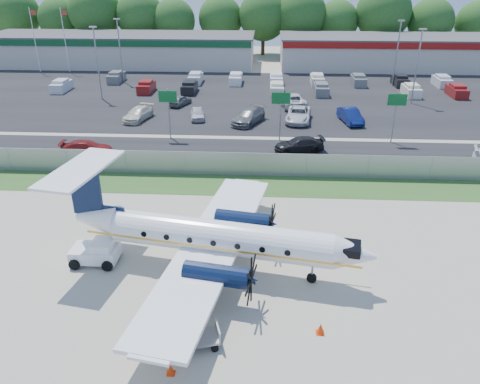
{
  "coord_description": "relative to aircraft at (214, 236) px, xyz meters",
  "views": [
    {
      "loc": [
        1.56,
        -21.62,
        15.6
      ],
      "look_at": [
        0.0,
        6.0,
        2.3
      ],
      "focal_mm": 35.0,
      "sensor_mm": 36.0,
      "label": 1
    }
  ],
  "objects": [
    {
      "name": "ground",
      "position": [
        1.15,
        -0.57,
        -2.13
      ],
      "size": [
        170.0,
        170.0,
        0.0
      ],
      "primitive_type": "plane",
      "color": "#AFA894",
      "rests_on": "ground"
    },
    {
      "name": "grass_verge",
      "position": [
        1.15,
        11.43,
        -2.12
      ],
      "size": [
        170.0,
        4.0,
        0.02
      ],
      "primitive_type": "cube",
      "color": "#2D561E",
      "rests_on": "ground"
    },
    {
      "name": "access_road",
      "position": [
        1.15,
        18.43,
        -2.12
      ],
      "size": [
        170.0,
        8.0,
        0.02
      ],
      "primitive_type": "cube",
      "color": "black",
      "rests_on": "ground"
    },
    {
      "name": "parking_lot",
      "position": [
        1.15,
        39.43,
        -2.12
      ],
      "size": [
        170.0,
        32.0,
        0.02
      ],
      "primitive_type": "cube",
      "color": "black",
      "rests_on": "ground"
    },
    {
      "name": "perimeter_fence",
      "position": [
        1.15,
        13.43,
        -1.13
      ],
      "size": [
        120.0,
        0.06,
        1.99
      ],
      "color": "gray",
      "rests_on": "ground"
    },
    {
      "name": "building_west",
      "position": [
        -22.85,
        61.41,
        0.5
      ],
      "size": [
        46.4,
        12.4,
        5.24
      ],
      "color": "beige",
      "rests_on": "ground"
    },
    {
      "name": "building_east",
      "position": [
        27.15,
        61.41,
        0.5
      ],
      "size": [
        44.4,
        12.4,
        5.24
      ],
      "color": "beige",
      "rests_on": "ground"
    },
    {
      "name": "sign_left",
      "position": [
        -6.85,
        22.33,
        1.48
      ],
      "size": [
        1.8,
        0.26,
        5.0
      ],
      "color": "gray",
      "rests_on": "ground"
    },
    {
      "name": "sign_mid",
      "position": [
        4.15,
        22.33,
        1.48
      ],
      "size": [
        1.8,
        0.26,
        5.0
      ],
      "color": "gray",
      "rests_on": "ground"
    },
    {
      "name": "sign_right",
      "position": [
        15.15,
        22.33,
        1.48
      ],
      "size": [
        1.8,
        0.26,
        5.0
      ],
      "color": "gray",
      "rests_on": "ground"
    },
    {
      "name": "flagpole_west",
      "position": [
        -34.77,
        54.43,
        3.51
      ],
      "size": [
        1.06,
        0.12,
        10.0
      ],
      "color": "white",
      "rests_on": "ground"
    },
    {
      "name": "flagpole_east",
      "position": [
        -29.77,
        54.43,
        3.51
      ],
      "size": [
        1.06,
        0.12,
        10.0
      ],
      "color": "white",
      "rests_on": "ground"
    },
    {
      "name": "light_pole_nw",
      "position": [
        -18.85,
        37.43,
        3.1
      ],
      "size": [
        0.9,
        0.35,
        9.09
      ],
      "color": "gray",
      "rests_on": "ground"
    },
    {
      "name": "light_pole_ne",
      "position": [
        21.15,
        37.43,
        3.1
      ],
      "size": [
        0.9,
        0.35,
        9.09
      ],
      "color": "gray",
      "rests_on": "ground"
    },
    {
      "name": "light_pole_sw",
      "position": [
        -18.85,
        47.43,
        3.1
      ],
      "size": [
        0.9,
        0.35,
        9.09
      ],
      "color": "gray",
      "rests_on": "ground"
    },
    {
      "name": "light_pole_se",
      "position": [
        21.15,
        47.43,
        3.1
      ],
      "size": [
        0.9,
        0.35,
        9.09
      ],
      "color": "gray",
      "rests_on": "ground"
    },
    {
      "name": "tree_line",
      "position": [
        1.15,
        73.43,
        -2.13
      ],
      "size": [
        112.0,
        6.0,
        14.0
      ],
      "primitive_type": null,
      "color": "#204E17",
      "rests_on": "ground"
    },
    {
      "name": "aircraft",
      "position": [
        0.0,
        0.0,
        0.0
      ],
      "size": [
        18.06,
        17.71,
        5.51
      ],
      "color": "white",
      "rests_on": "ground"
    },
    {
      "name": "pushback_tug",
      "position": [
        -6.89,
        0.28,
        -1.44
      ],
      "size": [
        2.68,
        1.92,
        1.44
      ],
      "color": "white",
      "rests_on": "ground"
    },
    {
      "name": "baggage_cart_near",
      "position": [
        -0.1,
        -6.11,
        -1.66
      ],
      "size": [
        2.17,
        1.66,
        1.01
      ],
      "color": "gray",
      "rests_on": "ground"
    },
    {
      "name": "cone_nose",
      "position": [
        5.54,
        -4.98,
        -1.86
      ],
      "size": [
        0.4,
        0.4,
        0.57
      ],
      "color": "red",
      "rests_on": "ground"
    },
    {
      "name": "cone_port_wing",
      "position": [
        -1.05,
        -7.8,
        -1.89
      ],
      "size": [
        0.36,
        0.36,
        0.51
      ],
      "color": "red",
      "rests_on": "ground"
    },
    {
      "name": "cone_starboard_wing",
      "position": [
        2.39,
        9.95,
        -1.86
      ],
      "size": [
        0.4,
        0.4,
        0.57
      ],
      "color": "red",
      "rests_on": "ground"
    },
    {
      "name": "road_car_west",
      "position": [
        -13.6,
        17.31,
        -2.13
      ],
      "size": [
        4.77,
        2.27,
        1.34
      ],
      "primitive_type": "imported",
      "rotation": [
        0.0,
        0.0,
        1.66
      ],
      "color": "maroon",
      "rests_on": "ground"
    },
    {
      "name": "road_car_mid",
      "position": [
        5.91,
        19.36,
        -2.13
      ],
      "size": [
        4.91,
        2.81,
        1.34
      ],
      "primitive_type": "imported",
      "rotation": [
        0.0,
        0.0,
        -1.36
      ],
      "color": "black",
      "rests_on": "ground"
    },
    {
      "name": "parked_car_a",
      "position": [
        -11.67,
        28.42,
        -2.13
      ],
      "size": [
        3.04,
        5.21,
        1.42
      ],
      "primitive_type": "imported",
      "rotation": [
        0.0,
        0.0,
        -0.23
      ],
      "color": "beige",
      "rests_on": "ground"
    },
    {
      "name": "parked_car_b",
      "position": [
        -5.03,
        29.14,
        -2.13
      ],
      "size": [
        2.12,
        4.0,
        1.29
      ],
      "primitive_type": "imported",
      "rotation": [
        0.0,
        0.0,
        0.16
      ],
      "color": "silver",
      "rests_on": "ground"
    },
    {
      "name": "parked_car_c",
      "position": [
        0.84,
        27.89,
        -2.13
      ],
      "size": [
        4.16,
        5.81,
        1.56
      ],
      "primitive_type": "imported",
      "rotation": [
        0.0,
        0.0,
        -0.41
      ],
      "color": "#595B5E",
      "rests_on": "ground"
    },
    {
      "name": "parked_car_d",
      "position": [
        6.39,
        28.91,
        -2.13
      ],
      "size": [
        3.28,
        5.91,
        1.57
      ],
      "primitive_type": "imported",
      "rotation": [
        0.0,
        0.0,
        -0.12
      ],
      "color": "silver",
      "rests_on": "ground"
    },
    {
      "name": "parked_car_e",
      "position": [
        12.11,
        28.77,
        -2.13
      ],
      "size": [
        2.55,
        5.01,
        1.58
      ],
      "primitive_type": "imported",
      "rotation": [
        0.0,
        0.0,
        0.19
      ],
      "color": "navy",
      "rests_on": "ground"
    },
    {
      "name": "parked_car_f",
      "position": [
        -8.0,
        34.86,
        -2.13
      ],
      "size": [
        2.77,
        4.09,
        1.29
      ],
      "primitive_type": "imported",
      "rotation": [
        0.0,
        0.0,
        2.78
      ],
      "color": "#595B5E",
      "rests_on": "ground"
    },
    {
      "name": "parked_car_g",
      "position": [
        5.91,
        35.2,
        -2.13
      ],
      "size": [
        3.81,
        6.4,
        1.67
      ],
      "primitive_type": "imported",
      "rotation": [
        0.0,
        0.0,
        3.32
      ],
      "color": "silver",
      "rests_on": "ground"
    },
    {
      "name": "far_parking_rows",
      "position": [
        1.15,
        44.43,
        -2.13
      ],
      "size": [
        56.0,
        10.0,
        1.6
      ],
      "primitive_type": null,
      "color": "gray",
      "rests_on": "ground"
    }
  ]
}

